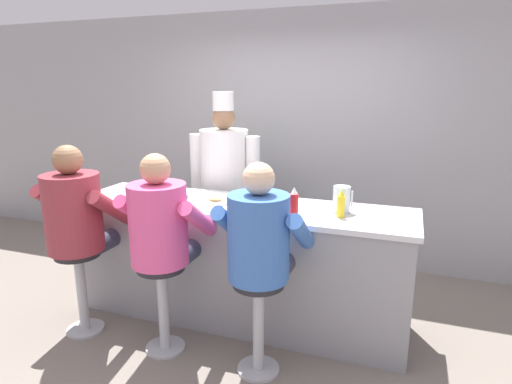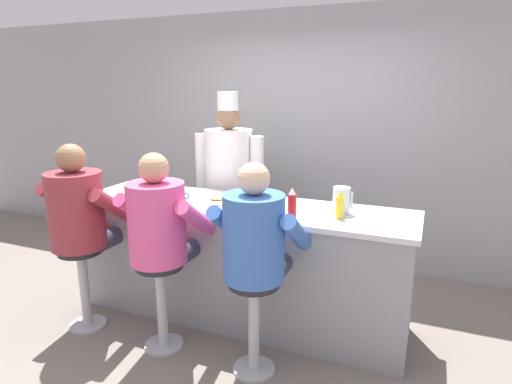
# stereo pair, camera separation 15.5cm
# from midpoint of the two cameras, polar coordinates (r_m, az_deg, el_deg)

# --- Properties ---
(ground_plane) EXTENTS (20.00, 20.00, 0.00)m
(ground_plane) POSITION_cam_midpoint_polar(r_m,az_deg,el_deg) (3.55, -5.68, -18.79)
(ground_plane) COLOR slate
(wall_back) EXTENTS (10.00, 0.06, 2.70)m
(wall_back) POSITION_cam_midpoint_polar(r_m,az_deg,el_deg) (4.74, 3.54, 7.07)
(wall_back) COLOR #99999E
(wall_back) RESTS_ON ground_plane
(diner_counter) EXTENTS (2.76, 0.71, 1.00)m
(diner_counter) POSITION_cam_midpoint_polar(r_m,az_deg,el_deg) (3.60, -3.43, -9.25)
(diner_counter) COLOR gray
(diner_counter) RESTS_ON ground_plane
(ketchup_bottle_red) EXTENTS (0.06, 0.06, 0.23)m
(ketchup_bottle_red) POSITION_cam_midpoint_polar(r_m,az_deg,el_deg) (3.03, 3.63, -1.60)
(ketchup_bottle_red) COLOR red
(ketchup_bottle_red) RESTS_ON diner_counter
(mustard_bottle_yellow) EXTENTS (0.06, 0.06, 0.20)m
(mustard_bottle_yellow) POSITION_cam_midpoint_polar(r_m,az_deg,el_deg) (3.10, 9.86, -1.67)
(mustard_bottle_yellow) COLOR yellow
(mustard_bottle_yellow) RESTS_ON diner_counter
(hot_sauce_bottle_orange) EXTENTS (0.03, 0.03, 0.15)m
(hot_sauce_bottle_orange) POSITION_cam_midpoint_polar(r_m,az_deg,el_deg) (3.16, -4.29, -1.62)
(hot_sauce_bottle_orange) COLOR orange
(hot_sauce_bottle_orange) RESTS_ON diner_counter
(water_pitcher_clear) EXTENTS (0.15, 0.13, 0.20)m
(water_pitcher_clear) POSITION_cam_midpoint_polar(r_m,az_deg,el_deg) (3.23, 10.01, -0.97)
(water_pitcher_clear) COLOR silver
(water_pitcher_clear) RESTS_ON diner_counter
(breakfast_plate) EXTENTS (0.26, 0.26, 0.05)m
(breakfast_plate) POSITION_cam_midpoint_polar(r_m,az_deg,el_deg) (3.49, -6.73, -1.19)
(breakfast_plate) COLOR white
(breakfast_plate) RESTS_ON diner_counter
(cereal_bowl) EXTENTS (0.16, 0.16, 0.05)m
(cereal_bowl) POSITION_cam_midpoint_polar(r_m,az_deg,el_deg) (3.80, -16.51, -0.23)
(cereal_bowl) COLOR #4C7FB7
(cereal_bowl) RESTS_ON diner_counter
(coffee_mug_blue) EXTENTS (0.13, 0.09, 0.08)m
(coffee_mug_blue) POSITION_cam_midpoint_polar(r_m,az_deg,el_deg) (3.56, -11.48, -0.62)
(coffee_mug_blue) COLOR #4C7AB2
(coffee_mug_blue) RESTS_ON diner_counter
(napkin_dispenser_chrome) EXTENTS (0.13, 0.08, 0.13)m
(napkin_dispenser_chrome) POSITION_cam_midpoint_polar(r_m,az_deg,el_deg) (3.17, -0.34, -1.69)
(napkin_dispenser_chrome) COLOR silver
(napkin_dispenser_chrome) RESTS_ON diner_counter
(diner_seated_maroon) EXTENTS (0.64, 0.63, 1.50)m
(diner_seated_maroon) POSITION_cam_midpoint_polar(r_m,az_deg,el_deg) (3.57, -23.88, -3.11)
(diner_seated_maroon) COLOR #B2B5BA
(diner_seated_maroon) RESTS_ON ground_plane
(diner_seated_pink) EXTENTS (0.62, 0.61, 1.48)m
(diner_seated_pink) POSITION_cam_midpoint_polar(r_m,az_deg,el_deg) (3.12, -13.90, -4.87)
(diner_seated_pink) COLOR #B2B5BA
(diner_seated_pink) RESTS_ON ground_plane
(diner_seated_blue) EXTENTS (0.61, 0.60, 1.46)m
(diner_seated_blue) POSITION_cam_midpoint_polar(r_m,az_deg,el_deg) (2.79, -1.03, -6.83)
(diner_seated_blue) COLOR #B2B5BA
(diner_seated_blue) RESTS_ON ground_plane
(cook_in_whites_near) EXTENTS (0.73, 0.47, 1.87)m
(cook_in_whites_near) POSITION_cam_midpoint_polar(r_m,az_deg,el_deg) (4.22, -5.26, 1.72)
(cook_in_whites_near) COLOR #232328
(cook_in_whites_near) RESTS_ON ground_plane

